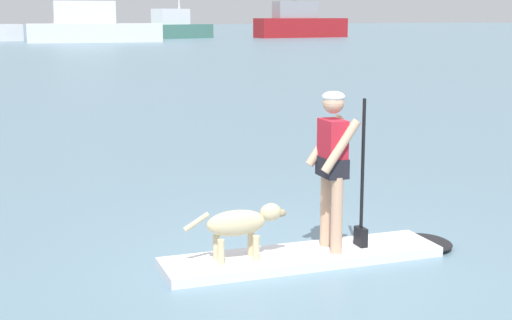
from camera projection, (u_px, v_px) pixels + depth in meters
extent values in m
plane|color=slate|center=(302.00, 262.00, 7.68)|extent=(400.00, 400.00, 0.00)
cube|color=silver|center=(302.00, 257.00, 7.67)|extent=(3.00, 1.14, 0.10)
ellipsoid|color=black|center=(425.00, 243.00, 8.16)|extent=(0.65, 0.74, 0.10)
cylinder|color=tan|center=(326.00, 209.00, 7.82)|extent=(0.12, 0.12, 0.80)
cylinder|color=tan|center=(337.00, 215.00, 7.57)|extent=(0.12, 0.12, 0.80)
cube|color=black|center=(332.00, 167.00, 7.60)|extent=(0.27, 0.39, 0.20)
cube|color=#B21E2D|center=(333.00, 147.00, 7.56)|extent=(0.25, 0.37, 0.57)
sphere|color=tan|center=(333.00, 103.00, 7.48)|extent=(0.22, 0.22, 0.22)
ellipsoid|color=white|center=(334.00, 97.00, 7.47)|extent=(0.23, 0.23, 0.11)
cylinder|color=tan|center=(325.00, 140.00, 7.73)|extent=(0.43, 0.15, 0.54)
cylinder|color=tan|center=(341.00, 146.00, 7.38)|extent=(0.43, 0.15, 0.54)
cylinder|color=black|center=(362.00, 173.00, 7.74)|extent=(0.04, 0.04, 1.57)
cube|color=black|center=(361.00, 237.00, 7.87)|extent=(0.11, 0.19, 0.20)
ellipsoid|color=#CCB78C|center=(236.00, 223.00, 7.35)|extent=(0.64, 0.31, 0.26)
ellipsoid|color=#CCB78C|center=(271.00, 212.00, 7.46)|extent=(0.24, 0.19, 0.18)
ellipsoid|color=gray|center=(281.00, 213.00, 7.50)|extent=(0.13, 0.10, 0.08)
cylinder|color=#CCB78C|center=(197.00, 222.00, 7.21)|extent=(0.27, 0.09, 0.18)
cylinder|color=#CCB78C|center=(251.00, 244.00, 7.54)|extent=(0.07, 0.07, 0.25)
cylinder|color=#CCB78C|center=(256.00, 248.00, 7.39)|extent=(0.07, 0.07, 0.25)
cylinder|color=#CCB78C|center=(216.00, 247.00, 7.41)|extent=(0.07, 0.07, 0.25)
cylinder|color=#CCB78C|center=(221.00, 252.00, 7.27)|extent=(0.07, 0.07, 0.25)
cube|color=silver|center=(95.00, 33.00, 70.77)|extent=(12.88, 5.80, 1.75)
cube|color=silver|center=(84.00, 12.00, 69.97)|extent=(6.00, 3.59, 2.10)
cube|color=#3F7266|center=(176.00, 31.00, 82.94)|extent=(8.74, 4.92, 1.54)
cube|color=silver|center=(171.00, 17.00, 82.34)|extent=(4.15, 3.10, 1.70)
cylinder|color=silver|center=(171.00, 13.00, 82.27)|extent=(2.84, 0.83, 0.14)
cube|color=maroon|center=(301.00, 28.00, 86.00)|extent=(11.19, 3.06, 2.20)
cube|color=gray|center=(295.00, 10.00, 85.22)|extent=(5.06, 2.18, 1.90)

